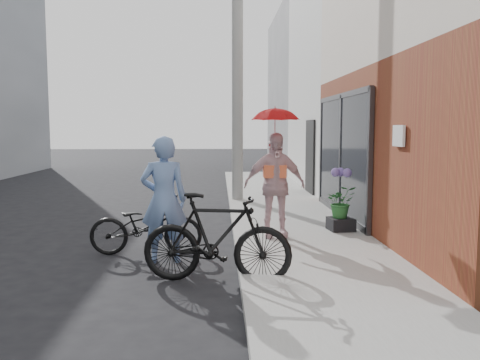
{
  "coord_description": "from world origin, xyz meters",
  "views": [
    {
      "loc": [
        0.63,
        -6.85,
        1.93
      ],
      "look_at": [
        0.97,
        1.21,
        1.1
      ],
      "focal_mm": 38.0,
      "sensor_mm": 36.0,
      "label": 1
    }
  ],
  "objects": [
    {
      "name": "ground",
      "position": [
        0.0,
        0.0,
        0.0
      ],
      "size": [
        80.0,
        80.0,
        0.0
      ],
      "primitive_type": "plane",
      "color": "black",
      "rests_on": "ground"
    },
    {
      "name": "sidewalk",
      "position": [
        2.1,
        2.0,
        0.06
      ],
      "size": [
        2.2,
        24.0,
        0.12
      ],
      "primitive_type": "cube",
      "color": "gray",
      "rests_on": "ground"
    },
    {
      "name": "curb",
      "position": [
        0.94,
        2.0,
        0.06
      ],
      "size": [
        0.12,
        24.0,
        0.12
      ],
      "primitive_type": "cube",
      "color": "#9E9E99",
      "rests_on": "ground"
    },
    {
      "name": "plaster_building",
      "position": [
        7.2,
        9.0,
        3.5
      ],
      "size": [
        8.0,
        6.0,
        7.0
      ],
      "primitive_type": "cube",
      "color": "silver",
      "rests_on": "ground"
    },
    {
      "name": "east_building_far",
      "position": [
        7.2,
        16.0,
        3.5
      ],
      "size": [
        8.0,
        8.0,
        7.0
      ],
      "primitive_type": "cube",
      "color": "gray",
      "rests_on": "ground"
    },
    {
      "name": "utility_pole",
      "position": [
        1.1,
        6.0,
        3.5
      ],
      "size": [
        0.28,
        0.28,
        7.0
      ],
      "primitive_type": "cylinder",
      "color": "#9E9E99",
      "rests_on": "ground"
    },
    {
      "name": "officer",
      "position": [
        -0.16,
        0.38,
        0.91
      ],
      "size": [
        0.7,
        0.49,
        1.82
      ],
      "primitive_type": "imported",
      "rotation": [
        0.0,
        0.0,
        3.23
      ],
      "color": "#6684B6",
      "rests_on": "ground"
    },
    {
      "name": "bike_left",
      "position": [
        -0.49,
        0.82,
        0.45
      ],
      "size": [
        1.71,
        0.62,
        0.9
      ],
      "primitive_type": "imported",
      "rotation": [
        0.0,
        0.0,
        1.59
      ],
      "color": "black",
      "rests_on": "ground"
    },
    {
      "name": "bike_right",
      "position": [
        0.6,
        -0.64,
        0.56
      ],
      "size": [
        1.94,
        0.81,
        1.13
      ],
      "primitive_type": "imported",
      "rotation": [
        0.0,
        0.0,
        1.42
      ],
      "color": "black",
      "rests_on": "ground"
    },
    {
      "name": "kimono_woman",
      "position": [
        1.55,
        1.47,
        0.99
      ],
      "size": [
        1.05,
        0.5,
        1.74
      ],
      "primitive_type": "imported",
      "rotation": [
        0.0,
        0.0,
        0.07
      ],
      "color": "beige",
      "rests_on": "sidewalk"
    },
    {
      "name": "parasol",
      "position": [
        1.55,
        1.47,
        2.19
      ],
      "size": [
        0.77,
        0.77,
        0.68
      ],
      "primitive_type": "imported",
      "color": "red",
      "rests_on": "kimono_woman"
    },
    {
      "name": "planter",
      "position": [
        2.79,
        1.94,
        0.23
      ],
      "size": [
        0.47,
        0.47,
        0.22
      ],
      "primitive_type": "cube",
      "rotation": [
        0.0,
        0.0,
        0.12
      ],
      "color": "black",
      "rests_on": "sidewalk"
    },
    {
      "name": "potted_plant",
      "position": [
        2.79,
        1.94,
        0.63
      ],
      "size": [
        0.52,
        0.45,
        0.58
      ],
      "primitive_type": "imported",
      "color": "#2B6C30",
      "rests_on": "planter"
    }
  ]
}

